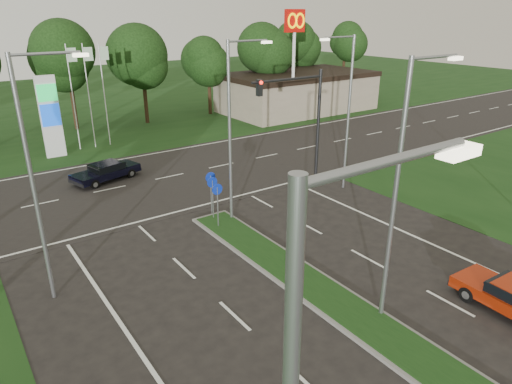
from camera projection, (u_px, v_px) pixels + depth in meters
verge_far at (47, 105)px, 53.19m from camera, size 160.00×50.00×0.02m
cross_road at (155, 180)px, 29.62m from camera, size 160.00×12.00×0.02m
median_kerb at (413, 355)px, 14.39m from camera, size 2.00×26.00×0.12m
commercial_building at (297, 92)px, 49.78m from camera, size 16.00×9.00×4.00m
streetlight_median_near at (401, 182)px, 14.60m from camera, size 2.53×0.22×9.00m
streetlight_median_far at (233, 124)px, 22.20m from camera, size 2.53×0.22×9.00m
streetlight_left_far at (37, 170)px, 15.71m from camera, size 2.53×0.22×9.00m
streetlight_right_far at (347, 106)px, 26.38m from camera, size 2.53×0.22×9.00m
traffic_signal at (303, 111)px, 27.19m from camera, size 5.10×0.42×7.00m
median_signs at (213, 190)px, 23.21m from camera, size 1.16×1.76×2.38m
gas_pylon at (53, 114)px, 33.29m from camera, size 5.80×1.26×8.00m
mcdonalds_sign at (294, 37)px, 42.38m from camera, size 2.20×0.47×10.40m
treeline_far at (75, 53)px, 39.27m from camera, size 6.00×6.00×9.90m
navy_sedan at (106, 171)px, 29.29m from camera, size 4.52×2.79×1.16m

